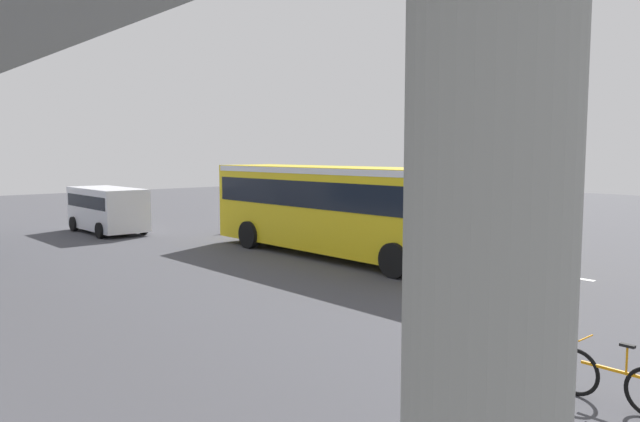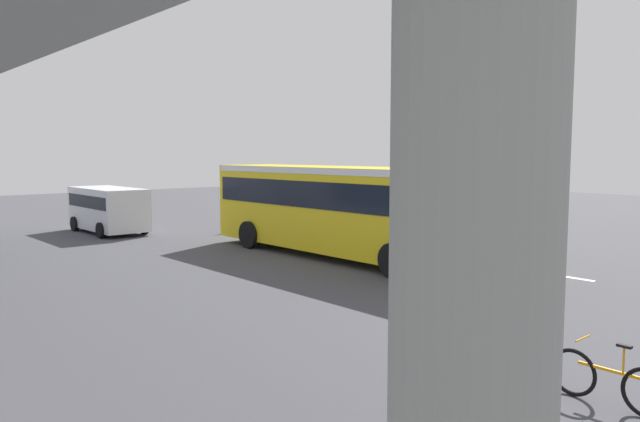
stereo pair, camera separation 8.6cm
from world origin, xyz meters
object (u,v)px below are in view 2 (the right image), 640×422
at_px(parked_van, 108,207).
at_px(bicycle_orange, 609,381).
at_px(city_bus, 340,203).
at_px(pedestrian, 457,230).
at_px(traffic_sign, 258,189).

xyz_separation_m(parked_van, bicycle_orange, (-23.34, 2.10, -0.81)).
height_order(city_bus, parked_van, city_bus).
bearing_deg(parked_van, pedestrian, -153.63).
relative_size(city_bus, traffic_sign, 4.12).
height_order(city_bus, pedestrian, city_bus).
xyz_separation_m(parked_van, pedestrian, (-14.12, -7.00, -0.30)).
bearing_deg(pedestrian, parked_van, 26.37).
height_order(parked_van, traffic_sign, traffic_sign).
relative_size(bicycle_orange, traffic_sign, 0.63).
bearing_deg(bicycle_orange, pedestrian, -44.62).
height_order(city_bus, traffic_sign, city_bus).
bearing_deg(city_bus, pedestrian, -125.17).
bearing_deg(city_bus, bicycle_orange, 154.17).
distance_m(pedestrian, traffic_sign, 11.34).
relative_size(parked_van, bicycle_orange, 2.71).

